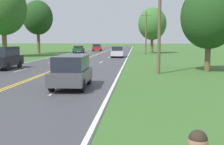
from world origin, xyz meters
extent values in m
cube|color=silver|center=(2.89, 16.50, 0.01)|extent=(0.12, 3.00, 0.00)
cube|color=silver|center=(2.89, 25.50, 0.01)|extent=(0.12, 3.00, 0.00)
cube|color=silver|center=(2.89, 34.50, 0.01)|extent=(0.12, 3.00, 0.00)
cube|color=silver|center=(2.89, 43.50, 0.01)|extent=(0.12, 3.00, 0.00)
cube|color=silver|center=(2.89, 52.50, 0.01)|extent=(0.12, 3.00, 0.00)
cube|color=silver|center=(2.89, 61.50, 0.01)|extent=(0.12, 3.00, 0.00)
cube|color=silver|center=(2.89, 70.50, 0.01)|extent=(0.12, 3.00, 0.00)
cube|color=silver|center=(2.89, 79.50, 0.01)|extent=(0.12, 3.00, 0.00)
cube|color=silver|center=(2.89, 88.50, 0.01)|extent=(0.12, 3.00, 0.00)
cube|color=silver|center=(2.89, 97.50, 0.01)|extent=(0.12, 3.00, 0.00)
cube|color=silver|center=(2.89, 106.50, 0.01)|extent=(0.12, 3.00, 0.00)
cube|color=silver|center=(-2.89, 25.50, 0.01)|extent=(0.12, 3.00, 0.00)
cube|color=silver|center=(-2.89, 34.50, 0.01)|extent=(0.12, 3.00, 0.00)
cube|color=silver|center=(-2.89, 43.50, 0.01)|extent=(0.12, 3.00, 0.00)
cube|color=silver|center=(-2.89, 52.50, 0.01)|extent=(0.12, 3.00, 0.00)
cube|color=silver|center=(-2.89, 61.50, 0.01)|extent=(0.12, 3.00, 0.00)
cube|color=silver|center=(-2.89, 70.50, 0.01)|extent=(0.12, 3.00, 0.00)
cube|color=silver|center=(-2.89, 79.50, 0.01)|extent=(0.12, 3.00, 0.00)
cube|color=silver|center=(-2.89, 88.50, 0.01)|extent=(0.12, 3.00, 0.00)
cube|color=silver|center=(-2.89, 97.50, 0.01)|extent=(0.12, 3.00, 0.00)
cube|color=silver|center=(-2.89, 106.50, 0.01)|extent=(0.12, 3.00, 0.00)
sphere|color=#936647|center=(7.56, 5.39, 1.51)|extent=(0.22, 0.22, 0.22)
sphere|color=#2D2319|center=(7.56, 5.39, 1.55)|extent=(0.20, 0.20, 0.20)
cylinder|color=brown|center=(8.63, 24.02, 4.37)|extent=(0.24, 0.24, 8.75)
cylinder|color=brown|center=(8.58, 51.45, 3.65)|extent=(0.24, 0.24, 7.31)
cube|color=brown|center=(8.58, 51.45, 6.71)|extent=(1.80, 0.12, 0.10)
cylinder|color=brown|center=(-13.00, 43.71, 2.16)|extent=(0.69, 0.69, 4.32)
ellipsoid|color=#2D5B23|center=(-13.00, 43.71, 7.26)|extent=(6.92, 6.92, 7.95)
cylinder|color=brown|center=(12.73, 25.95, 1.26)|extent=(0.45, 0.45, 2.52)
ellipsoid|color=#1E4219|center=(12.73, 25.95, 4.44)|extent=(4.52, 4.52, 5.20)
cylinder|color=brown|center=(-11.18, 53.54, 2.17)|extent=(0.55, 0.55, 4.33)
ellipsoid|color=#1E4219|center=(-11.18, 53.54, 6.65)|extent=(5.46, 5.46, 6.28)
cylinder|color=brown|center=(9.95, 57.33, 1.68)|extent=(0.54, 0.54, 3.36)
ellipsoid|color=#386B2D|center=(9.95, 57.33, 5.64)|extent=(5.36, 5.36, 6.17)
cylinder|color=black|center=(4.26, 16.05, 0.34)|extent=(0.22, 0.69, 0.69)
cylinder|color=black|center=(2.71, 16.00, 0.34)|extent=(0.22, 0.69, 0.69)
cylinder|color=black|center=(4.18, 18.58, 0.34)|extent=(0.22, 0.69, 0.69)
cylinder|color=black|center=(2.63, 18.53, 0.34)|extent=(0.22, 0.69, 0.69)
cube|color=#47474C|center=(3.45, 17.29, 0.64)|extent=(1.87, 4.13, 0.66)
cube|color=#1E232D|center=(3.45, 17.29, 1.35)|extent=(1.62, 2.90, 0.77)
cylinder|color=black|center=(-5.51, 27.58, 0.38)|extent=(0.20, 0.76, 0.76)
cylinder|color=black|center=(-3.86, 27.59, 0.38)|extent=(0.20, 0.76, 0.76)
cylinder|color=black|center=(-3.86, 25.04, 0.38)|extent=(0.20, 0.76, 0.76)
cube|color=black|center=(-4.69, 26.31, 0.74)|extent=(1.86, 4.10, 0.80)
cube|color=#1E232D|center=(-4.69, 26.31, 1.56)|extent=(1.63, 2.87, 0.85)
cylinder|color=black|center=(4.96, 42.60, 0.34)|extent=(0.22, 0.69, 0.68)
cylinder|color=black|center=(3.44, 42.55, 0.34)|extent=(0.22, 0.69, 0.68)
cylinder|color=black|center=(4.88, 45.26, 0.34)|extent=(0.22, 0.69, 0.68)
cylinder|color=black|center=(3.36, 45.21, 0.34)|extent=(0.22, 0.69, 0.68)
cube|color=silver|center=(4.16, 43.90, 0.66)|extent=(1.85, 4.34, 0.70)
cube|color=#1E232D|center=(4.16, 43.90, 1.32)|extent=(1.60, 3.05, 0.62)
cylinder|color=black|center=(-5.48, 59.53, 0.34)|extent=(0.22, 0.69, 0.68)
cylinder|color=black|center=(-3.86, 59.58, 0.34)|extent=(0.22, 0.69, 0.68)
cylinder|color=black|center=(-5.40, 57.11, 0.34)|extent=(0.22, 0.69, 0.68)
cylinder|color=black|center=(-3.78, 57.16, 0.34)|extent=(0.22, 0.69, 0.68)
cube|color=#1E472D|center=(-4.63, 58.35, 0.60)|extent=(1.95, 3.97, 0.59)
cube|color=#1E232D|center=(-4.63, 58.19, 1.15)|extent=(1.67, 2.20, 0.50)
cylinder|color=black|center=(-3.04, 68.81, 0.32)|extent=(0.21, 0.64, 0.64)
cylinder|color=black|center=(-1.39, 68.82, 0.32)|extent=(0.21, 0.64, 0.64)
cylinder|color=black|center=(-3.01, 66.51, 0.32)|extent=(0.21, 0.64, 0.64)
cylinder|color=black|center=(-1.36, 66.53, 0.32)|extent=(0.21, 0.64, 0.64)
cube|color=#A81E1E|center=(-2.20, 67.67, 0.64)|extent=(1.89, 3.71, 0.70)
cube|color=#1E232D|center=(-2.20, 67.67, 1.31)|extent=(1.65, 2.60, 0.65)
camera|label=1|loc=(6.90, 2.49, 2.58)|focal=45.00mm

